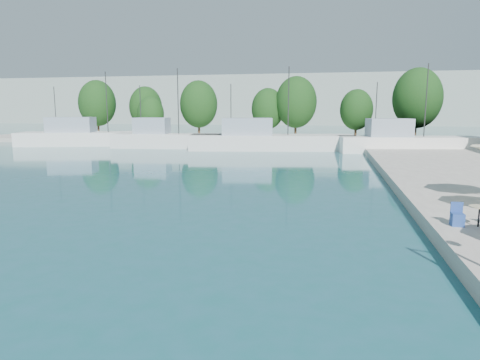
% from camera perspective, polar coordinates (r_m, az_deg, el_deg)
% --- Properties ---
extents(quay_far, '(90.00, 16.00, 0.60)m').
position_cam_1_polar(quay_far, '(64.23, 2.78, 5.33)').
color(quay_far, '#9C958C').
rests_on(quay_far, ground).
extents(hill_west, '(180.00, 40.00, 16.00)m').
position_cam_1_polar(hill_west, '(159.59, 0.36, 10.48)').
color(hill_west, '#8E9B93').
rests_on(hill_west, ground).
extents(hill_east, '(140.00, 40.00, 12.00)m').
position_cam_1_polar(hill_east, '(180.23, 24.42, 8.89)').
color(hill_east, '#8E9B93').
rests_on(hill_east, ground).
extents(trawler_01, '(19.98, 10.47, 10.20)m').
position_cam_1_polar(trawler_01, '(61.80, -19.36, 5.38)').
color(trawler_01, white).
rests_on(trawler_01, ground).
extents(trawler_02, '(14.15, 4.96, 10.20)m').
position_cam_1_polar(trawler_02, '(55.03, -9.91, 5.35)').
color(trawler_02, silver).
rests_on(trawler_02, ground).
extents(trawler_03, '(20.14, 8.51, 10.20)m').
position_cam_1_polar(trawler_03, '(51.78, 3.66, 5.22)').
color(trawler_03, silver).
rests_on(trawler_03, ground).
extents(trawler_04, '(15.93, 6.43, 10.20)m').
position_cam_1_polar(trawler_04, '(51.76, 21.20, 4.61)').
color(trawler_04, white).
rests_on(trawler_04, ground).
extents(tree_01, '(6.19, 6.19, 9.16)m').
position_cam_1_polar(tree_01, '(77.38, -18.50, 9.68)').
color(tree_01, '#3F2B19').
rests_on(tree_01, quay_far).
extents(tree_02, '(5.45, 5.45, 8.07)m').
position_cam_1_polar(tree_02, '(74.42, -12.46, 9.49)').
color(tree_02, '#3F2B19').
rests_on(tree_02, quay_far).
extents(tree_03, '(4.25, 4.25, 6.29)m').
position_cam_1_polar(tree_03, '(70.26, -11.83, 8.69)').
color(tree_03, '#3F2B19').
rests_on(tree_03, quay_far).
extents(tree_04, '(5.91, 5.91, 8.75)m').
position_cam_1_polar(tree_04, '(68.73, -5.53, 10.02)').
color(tree_04, '#3F2B19').
rests_on(tree_04, quay_far).
extents(tree_05, '(5.07, 5.07, 7.51)m').
position_cam_1_polar(tree_05, '(67.15, 3.73, 9.45)').
color(tree_05, '#3F2B19').
rests_on(tree_05, quay_far).
extents(tree_06, '(6.21, 6.21, 9.20)m').
position_cam_1_polar(tree_06, '(66.20, 7.48, 10.24)').
color(tree_06, '#3F2B19').
rests_on(tree_06, quay_far).
extents(tree_07, '(4.91, 4.91, 7.27)m').
position_cam_1_polar(tree_07, '(67.67, 15.26, 9.03)').
color(tree_07, '#3F2B19').
rests_on(tree_07, quay_far).
extents(tree_08, '(6.78, 6.78, 10.04)m').
position_cam_1_polar(tree_08, '(66.14, 22.56, 10.04)').
color(tree_08, '#3F2B19').
rests_on(tree_08, quay_far).
extents(cafe_table_02, '(1.82, 0.70, 0.76)m').
position_cam_1_polar(cafe_table_02, '(17.56, 29.21, -4.57)').
color(cafe_table_02, black).
rests_on(cafe_table_02, quay_right).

